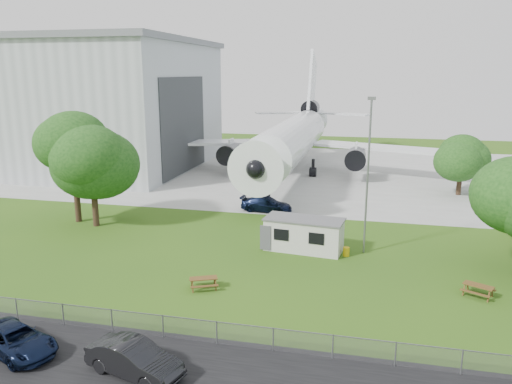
% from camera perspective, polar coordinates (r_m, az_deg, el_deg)
% --- Properties ---
extents(ground, '(160.00, 160.00, 0.00)m').
position_cam_1_polar(ground, '(35.80, -1.42, -9.26)').
color(ground, '#3F6917').
extents(asphalt_strip, '(120.00, 8.00, 0.02)m').
position_cam_1_polar(asphalt_strip, '(24.89, -9.40, -20.48)').
color(asphalt_strip, black).
rests_on(asphalt_strip, ground).
extents(concrete_apron, '(120.00, 46.00, 0.03)m').
position_cam_1_polar(concrete_apron, '(71.79, 6.16, 2.31)').
color(concrete_apron, '#B7B7B2').
rests_on(concrete_apron, ground).
extents(hangar, '(43.00, 31.00, 18.55)m').
position_cam_1_polar(hangar, '(82.32, -21.49, 9.49)').
color(hangar, '#B2B7BC').
rests_on(hangar, ground).
extents(airliner, '(46.36, 47.73, 17.69)m').
position_cam_1_polar(airliner, '(69.12, 4.39, 6.33)').
color(airliner, white).
rests_on(airliner, ground).
extents(site_cabin, '(6.89, 3.42, 2.62)m').
position_cam_1_polar(site_cabin, '(39.98, 5.52, -4.83)').
color(site_cabin, beige).
rests_on(site_cabin, ground).
extents(picnic_west, '(2.26, 2.11, 0.76)m').
position_cam_1_polar(picnic_west, '(33.60, -5.98, -10.91)').
color(picnic_west, brown).
rests_on(picnic_west, ground).
extents(picnic_east, '(2.29, 2.16, 0.76)m').
position_cam_1_polar(picnic_east, '(35.32, 23.97, -10.82)').
color(picnic_east, brown).
rests_on(picnic_east, ground).
extents(fence, '(58.00, 0.04, 1.30)m').
position_cam_1_polar(fence, '(27.65, -6.54, -16.64)').
color(fence, gray).
rests_on(fence, ground).
extents(lamp_mast, '(0.16, 0.16, 12.00)m').
position_cam_1_polar(lamp_mast, '(38.95, 12.63, 1.55)').
color(lamp_mast, slate).
rests_on(lamp_mast, ground).
extents(tree_west_big, '(7.63, 7.63, 11.31)m').
position_cam_1_polar(tree_west_big, '(49.12, -20.26, 5.22)').
color(tree_west_big, '#382619').
rests_on(tree_west_big, ground).
extents(tree_west_small, '(7.81, 7.81, 9.85)m').
position_cam_1_polar(tree_west_small, '(47.35, -18.27, 3.20)').
color(tree_west_small, '#382619').
rests_on(tree_west_small, ground).
extents(tree_far_apron, '(6.08, 6.08, 7.40)m').
position_cam_1_polar(tree_far_apron, '(61.65, 22.44, 3.62)').
color(tree_far_apron, '#382619').
rests_on(tree_far_apron, ground).
extents(car_centre_sedan, '(5.13, 2.96, 1.60)m').
position_cam_1_polar(car_centre_sedan, '(25.22, -13.74, -18.09)').
color(car_centre_sedan, black).
rests_on(car_centre_sedan, ground).
extents(car_west_estate, '(5.43, 3.90, 1.37)m').
position_cam_1_polar(car_west_estate, '(28.92, -25.79, -15.03)').
color(car_west_estate, black).
rests_on(car_west_estate, ground).
extents(car_apron_van, '(5.43, 2.63, 1.52)m').
position_cam_1_polar(car_apron_van, '(50.85, 1.20, -1.41)').
color(car_apron_van, black).
rests_on(car_apron_van, ground).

